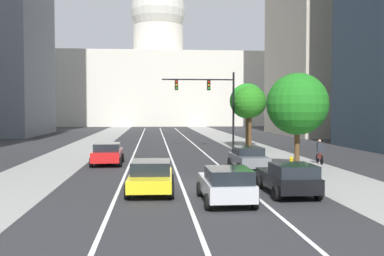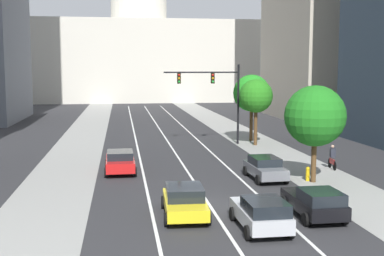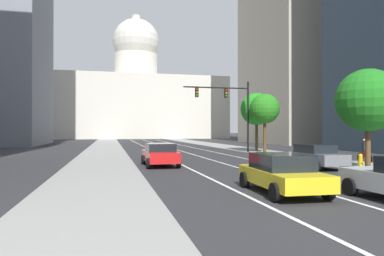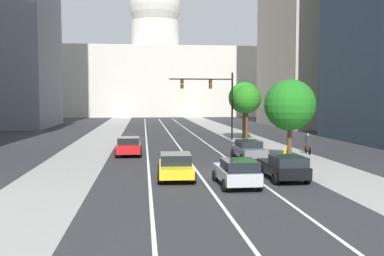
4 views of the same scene
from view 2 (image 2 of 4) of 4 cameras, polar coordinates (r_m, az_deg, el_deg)
name	(u,v)px [view 2 (image 2 of 4)]	position (r m, az deg, el deg)	size (l,w,h in m)	color
ground_plane	(156,123)	(65.12, -4.18, 0.56)	(400.00, 400.00, 0.00)	#2B2B2D
sidewalk_left	(88,129)	(60.13, -11.82, -0.08)	(4.52, 130.00, 0.01)	gray
sidewalk_right	(226,126)	(61.36, 3.97, 0.18)	(4.52, 130.00, 0.01)	gray
lane_stripe_left	(136,140)	(50.10, -6.46, -1.32)	(0.16, 90.00, 0.01)	white
lane_stripe_center	(166,139)	(50.28, -2.98, -1.26)	(0.16, 90.00, 0.01)	white
lane_stripe_right	(196,138)	(50.64, 0.46, -1.19)	(0.16, 90.00, 0.01)	white
capitol_building	(139,51)	(117.32, -6.05, 8.71)	(49.34, 29.98, 37.04)	beige
car_red	(120,161)	(34.31, -8.22, -3.78)	(2.14, 4.26, 1.49)	red
car_yellow	(185,201)	(24.08, -0.86, -8.31)	(2.25, 4.42, 1.47)	yellow
car_silver	(261,213)	(22.23, 7.96, -9.60)	(2.06, 4.03, 1.50)	#B2B5BA
car_black	(315,202)	(24.58, 13.91, -8.21)	(2.07, 4.29, 1.47)	black
car_gray	(265,168)	(32.20, 8.36, -4.51)	(2.10, 4.13, 1.45)	slate
traffic_signal_mast	(217,89)	(46.28, 2.82, 4.47)	(7.07, 0.39, 7.45)	black
fire_hydrant	(308,174)	(32.36, 13.12, -5.12)	(0.26, 0.35, 0.91)	yellow
cyclist	(332,157)	(36.47, 15.78, -3.24)	(0.39, 1.70, 1.72)	black
street_tree_far_right	(256,96)	(46.11, 7.34, 3.62)	(3.09, 3.09, 6.12)	#51381E
street_tree_mid_right	(315,116)	(31.55, 13.90, 1.33)	(3.78, 3.78, 6.05)	#51381E
street_tree_near_right	(252,93)	(48.90, 6.84, 3.97)	(3.59, 3.59, 6.50)	#51381E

